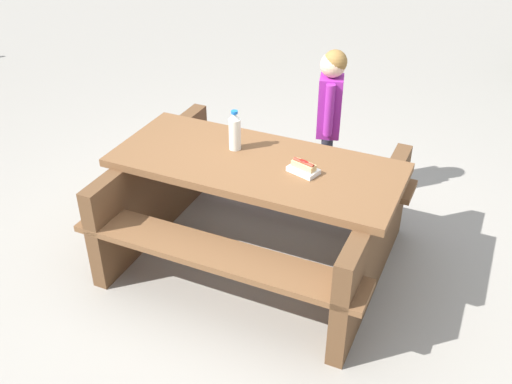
% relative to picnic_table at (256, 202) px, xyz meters
% --- Properties ---
extents(ground_plane, '(30.00, 30.00, 0.00)m').
position_rel_picnic_table_xyz_m(ground_plane, '(0.00, 0.00, -0.44)').
color(ground_plane, gray).
rests_on(ground_plane, ground).
extents(picnic_table, '(2.16, 1.91, 0.75)m').
position_rel_picnic_table_xyz_m(picnic_table, '(0.00, 0.00, 0.00)').
color(picnic_table, brown).
rests_on(picnic_table, ground).
extents(soda_bottle, '(0.08, 0.08, 0.26)m').
position_rel_picnic_table_xyz_m(soda_bottle, '(-0.15, 0.15, 0.43)').
color(soda_bottle, silver).
rests_on(soda_bottle, picnic_table).
extents(hotdog_tray, '(0.21, 0.20, 0.08)m').
position_rel_picnic_table_xyz_m(hotdog_tray, '(0.29, -0.11, 0.34)').
color(hotdog_tray, white).
rests_on(hotdog_tray, picnic_table).
extents(child_in_coat, '(0.19, 0.29, 1.19)m').
position_rel_picnic_table_xyz_m(child_in_coat, '(0.47, 0.82, 0.32)').
color(child_in_coat, '#262633').
rests_on(child_in_coat, ground).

